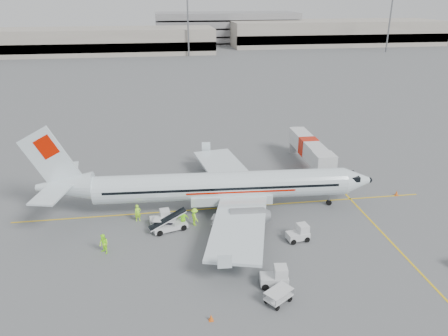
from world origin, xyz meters
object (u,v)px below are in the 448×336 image
Objects in this scene: tug_fore at (298,233)px; tug_aft at (160,218)px; aircraft at (222,168)px; belt_loader at (169,219)px; tug_mid at (274,276)px; jet_bridge at (308,153)px.

tug_fore is 1.00× the size of tug_aft.
belt_loader is at bearing -145.21° from aircraft.
belt_loader is (-5.65, -3.45, -3.55)m from aircraft.
tug_mid is 14.04m from tug_aft.
aircraft reaches higher than belt_loader.
tug_aft reaches higher than tug_fore.
tug_aft is at bearing -145.91° from jet_bridge.
aircraft is 17.06m from jet_bridge.
belt_loader is (-18.67, -14.10, -0.70)m from jet_bridge.
aircraft is at bearing 14.39° from belt_loader.
tug_fore is at bearing 65.10° from tug_mid.
tug_mid is (2.19, -13.34, -3.92)m from aircraft.
jet_bridge is at bearing 42.70° from aircraft.
belt_loader is at bearing 153.50° from tug_fore.
tug_mid is (-10.83, -24.00, -1.07)m from jet_bridge.
aircraft reaches higher than jet_bridge.
jet_bridge is 7.13× the size of tug_fore.
belt_loader is 1.48m from tug_aft.
aircraft reaches higher than tug_mid.
jet_bridge reaches higher than tug_mid.
tug_fore is at bearing -27.87° from tug_aft.
tug_mid is 1.06× the size of tug_aft.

